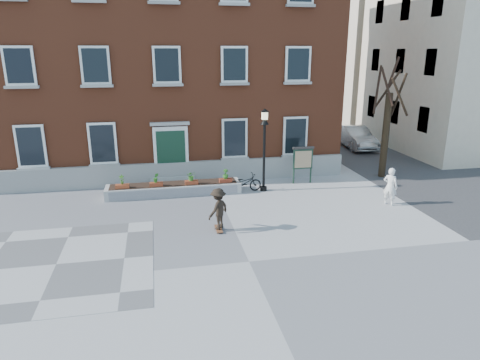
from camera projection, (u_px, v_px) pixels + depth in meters
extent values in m
plane|color=#99999C|center=(249.00, 262.00, 13.62)|extent=(100.00, 100.00, 0.00)
cube|color=#59595B|center=(56.00, 264.00, 13.43)|extent=(6.00, 6.00, 0.01)
imported|color=black|center=(244.00, 183.00, 20.23)|extent=(1.74, 0.79, 0.88)
imported|color=#B3B6B8|center=(355.00, 137.00, 29.35)|extent=(1.77, 4.52, 1.47)
imported|color=white|center=(390.00, 186.00, 18.41)|extent=(0.70, 0.72, 1.66)
cube|color=brown|center=(164.00, 58.00, 24.64)|extent=(18.00, 10.00, 12.00)
cube|color=gray|center=(172.00, 173.00, 21.42)|extent=(18.00, 0.24, 1.10)
cube|color=#989893|center=(173.00, 183.00, 21.43)|extent=(2.60, 0.80, 0.20)
cube|color=#A5A5A0|center=(172.00, 178.00, 21.51)|extent=(2.20, 0.50, 0.20)
cube|color=white|center=(171.00, 152.00, 21.14)|extent=(1.70, 0.12, 2.50)
cube|color=#123221|center=(171.00, 154.00, 21.12)|extent=(1.40, 0.06, 2.30)
cube|color=#A5A4A0|center=(170.00, 124.00, 20.69)|extent=(1.90, 0.25, 0.15)
cube|color=white|center=(31.00, 146.00, 19.76)|extent=(1.30, 0.10, 2.00)
cube|color=black|center=(31.00, 147.00, 19.71)|extent=(1.08, 0.04, 1.78)
cube|color=#ADADA7|center=(34.00, 169.00, 20.01)|extent=(1.44, 0.20, 0.12)
cube|color=white|center=(19.00, 66.00, 18.71)|extent=(1.30, 0.10, 1.70)
cube|color=black|center=(19.00, 66.00, 18.67)|extent=(1.08, 0.04, 1.48)
cube|color=#A3A39E|center=(22.00, 87.00, 18.92)|extent=(1.44, 0.20, 0.12)
cube|color=white|center=(103.00, 143.00, 20.36)|extent=(1.30, 0.10, 2.00)
cube|color=black|center=(103.00, 144.00, 20.31)|extent=(1.08, 0.04, 1.78)
cube|color=gray|center=(105.00, 165.00, 20.61)|extent=(1.44, 0.20, 0.12)
cube|color=silver|center=(95.00, 65.00, 19.31)|extent=(1.30, 0.10, 1.70)
cube|color=black|center=(95.00, 65.00, 19.26)|extent=(1.08, 0.04, 1.48)
cube|color=#A6A5A0|center=(97.00, 86.00, 19.52)|extent=(1.44, 0.20, 0.12)
cube|color=#A2A29D|center=(89.00, 1.00, 18.47)|extent=(1.44, 0.20, 0.12)
cube|color=white|center=(167.00, 65.00, 19.91)|extent=(1.30, 0.10, 1.70)
cube|color=black|center=(167.00, 65.00, 19.86)|extent=(1.08, 0.04, 1.48)
cube|color=#A3A39E|center=(168.00, 85.00, 20.12)|extent=(1.44, 0.20, 0.12)
cube|color=gray|center=(164.00, 3.00, 19.07)|extent=(1.44, 0.20, 0.12)
cube|color=silver|center=(235.00, 138.00, 21.55)|extent=(1.30, 0.10, 2.00)
cube|color=black|center=(235.00, 138.00, 21.51)|extent=(1.08, 0.04, 1.78)
cube|color=gray|center=(235.00, 159.00, 21.81)|extent=(1.44, 0.20, 0.12)
cube|color=white|center=(234.00, 64.00, 20.51)|extent=(1.30, 0.10, 1.70)
cube|color=black|center=(235.00, 65.00, 20.46)|extent=(1.08, 0.04, 1.48)
cube|color=gray|center=(235.00, 84.00, 20.72)|extent=(1.44, 0.20, 0.12)
cube|color=#ABACA6|center=(234.00, 4.00, 19.67)|extent=(1.44, 0.20, 0.12)
cube|color=silver|center=(295.00, 136.00, 22.15)|extent=(1.30, 0.10, 2.00)
cube|color=black|center=(296.00, 136.00, 22.11)|extent=(1.08, 0.04, 1.78)
cube|color=#9FA09A|center=(295.00, 156.00, 22.40)|extent=(1.44, 0.20, 0.12)
cube|color=white|center=(298.00, 64.00, 21.11)|extent=(1.30, 0.10, 1.70)
cube|color=black|center=(298.00, 64.00, 21.06)|extent=(1.08, 0.04, 1.48)
cube|color=#A5A5A0|center=(298.00, 83.00, 21.31)|extent=(1.44, 0.20, 0.12)
cube|color=gray|center=(301.00, 5.00, 20.27)|extent=(1.44, 0.20, 0.12)
cube|color=#BBBBB6|center=(174.00, 189.00, 19.93)|extent=(6.20, 1.10, 0.50)
cube|color=#B8B8B8|center=(175.00, 193.00, 19.40)|extent=(5.80, 0.02, 0.40)
cube|color=black|center=(174.00, 184.00, 19.86)|extent=(5.80, 0.90, 0.06)
cube|color=#953E20|center=(122.00, 187.00, 19.16)|extent=(0.60, 0.25, 0.20)
imported|color=#32641E|center=(122.00, 180.00, 19.07)|extent=(0.24, 0.24, 0.45)
cube|color=maroon|center=(156.00, 185.00, 19.44)|extent=(0.60, 0.25, 0.20)
imported|color=#296F21|center=(156.00, 178.00, 19.35)|extent=(0.25, 0.25, 0.45)
cube|color=brown|center=(192.00, 183.00, 19.74)|extent=(0.60, 0.25, 0.20)
imported|color=#2A631D|center=(191.00, 176.00, 19.65)|extent=(0.40, 0.40, 0.45)
cube|color=maroon|center=(226.00, 181.00, 20.04)|extent=(0.60, 0.25, 0.20)
imported|color=#26601C|center=(226.00, 174.00, 19.95)|extent=(0.25, 0.25, 0.45)
cylinder|color=#312415|center=(385.00, 136.00, 22.17)|extent=(0.36, 0.36, 4.40)
cylinder|color=black|center=(399.00, 95.00, 21.66)|extent=(0.12, 1.12, 2.23)
cylinder|color=black|center=(388.00, 89.00, 22.01)|extent=(1.18, 0.49, 1.97)
cylinder|color=black|center=(377.00, 89.00, 21.73)|extent=(0.88, 1.14, 2.35)
cylinder|color=#311E15|center=(387.00, 87.00, 21.17)|extent=(0.60, 0.77, 1.90)
cylinder|color=#2F2015|center=(400.00, 97.00, 21.02)|extent=(1.39, 0.55, 1.95)
cylinder|color=#311E16|center=(393.00, 73.00, 21.40)|extent=(0.43, 0.48, 1.58)
cube|color=#3D3C3F|center=(351.00, 138.00, 32.75)|extent=(8.00, 36.00, 0.01)
cube|color=beige|center=(471.00, 42.00, 28.08)|extent=(10.00, 11.00, 14.00)
cube|color=beige|center=(379.00, 50.00, 39.49)|extent=(10.00, 11.00, 13.00)
cube|color=black|center=(424.00, 120.00, 25.46)|extent=(0.08, 1.00, 1.50)
cube|color=black|center=(395.00, 112.00, 28.47)|extent=(0.08, 1.00, 1.50)
cube|color=black|center=(372.00, 106.00, 31.47)|extent=(0.08, 1.00, 1.50)
cube|color=black|center=(431.00, 62.00, 24.50)|extent=(0.08, 1.00, 1.50)
cube|color=black|center=(400.00, 61.00, 27.51)|extent=(0.08, 1.00, 1.50)
cube|color=black|center=(376.00, 60.00, 30.51)|extent=(0.08, 1.00, 1.50)
cube|color=black|center=(439.00, 2.00, 23.57)|extent=(0.08, 1.00, 1.50)
cube|color=black|center=(406.00, 8.00, 26.57)|extent=(0.08, 1.00, 1.50)
cube|color=black|center=(380.00, 12.00, 29.58)|extent=(0.08, 1.00, 1.50)
cylinder|color=black|center=(263.00, 189.00, 20.49)|extent=(0.32, 0.32, 0.20)
cylinder|color=black|center=(264.00, 158.00, 20.05)|extent=(0.12, 0.12, 3.20)
cone|color=black|center=(265.00, 121.00, 19.55)|extent=(0.40, 0.40, 0.30)
cube|color=beige|center=(265.00, 116.00, 19.47)|extent=(0.24, 0.24, 0.34)
cone|color=black|center=(265.00, 110.00, 19.40)|extent=(0.40, 0.40, 0.16)
cylinder|color=#183021|center=(294.00, 166.00, 21.35)|extent=(0.08, 0.08, 1.80)
cylinder|color=#183120|center=(311.00, 165.00, 21.52)|extent=(0.08, 0.08, 1.80)
cube|color=#183124|center=(303.00, 159.00, 21.34)|extent=(1.00, 0.10, 1.00)
cube|color=#C6B580|center=(303.00, 159.00, 21.28)|extent=(0.85, 0.02, 0.85)
cube|color=#37312F|center=(303.00, 148.00, 21.17)|extent=(1.10, 0.16, 0.10)
cube|color=brown|center=(219.00, 229.00, 15.98)|extent=(0.22, 0.78, 0.03)
cylinder|color=black|center=(217.00, 233.00, 15.71)|extent=(0.03, 0.05, 0.05)
cylinder|color=black|center=(222.00, 232.00, 15.74)|extent=(0.03, 0.05, 0.05)
cylinder|color=black|center=(215.00, 227.00, 16.24)|extent=(0.03, 0.05, 0.05)
cylinder|color=black|center=(220.00, 226.00, 16.27)|extent=(0.03, 0.05, 0.05)
imported|color=black|center=(218.00, 209.00, 15.75)|extent=(1.13, 1.12, 1.56)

